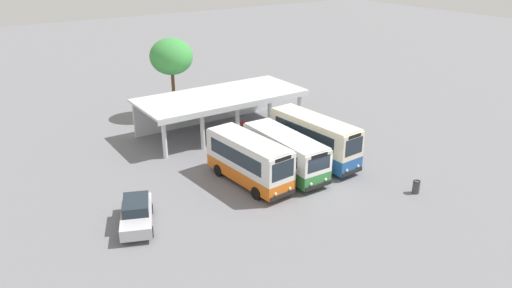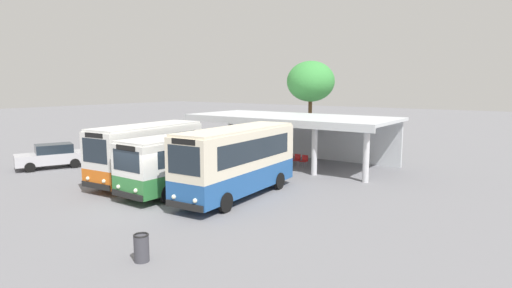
{
  "view_description": "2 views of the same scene",
  "coord_description": "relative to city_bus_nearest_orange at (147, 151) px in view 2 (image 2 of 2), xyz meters",
  "views": [
    {
      "loc": [
        -20.04,
        -21.83,
        15.56
      ],
      "look_at": [
        -0.93,
        6.69,
        1.42
      ],
      "focal_mm": 34.21,
      "sensor_mm": 36.0,
      "label": 1
    },
    {
      "loc": [
        15.5,
        -11.94,
        5.59
      ],
      "look_at": [
        1.89,
        7.15,
        2.28
      ],
      "focal_mm": 29.63,
      "sensor_mm": 36.0,
      "label": 2
    }
  ],
  "objects": [
    {
      "name": "ground_plane",
      "position": [
        3.41,
        -3.87,
        -1.83
      ],
      "size": [
        180.0,
        180.0,
        0.0
      ],
      "primitive_type": "plane",
      "color": "slate"
    },
    {
      "name": "parked_car_flank",
      "position": [
        -8.56,
        -0.98,
        -1.0
      ],
      "size": [
        3.28,
        4.69,
        1.62
      ],
      "color": "black",
      "rests_on": "ground"
    },
    {
      "name": "waiting_chair_fourth_seat",
      "position": [
        5.28,
        8.94,
        -1.31
      ],
      "size": [
        0.45,
        0.45,
        0.86
      ],
      "color": "slate",
      "rests_on": "ground"
    },
    {
      "name": "waiting_chair_second_from_end",
      "position": [
        4.07,
        9.03,
        -1.31
      ],
      "size": [
        0.45,
        0.45,
        0.86
      ],
      "color": "slate",
      "rests_on": "ground"
    },
    {
      "name": "city_bus_second_in_row",
      "position": [
        3.1,
        -0.01,
        -0.18
      ],
      "size": [
        2.49,
        7.76,
        2.96
      ],
      "color": "black",
      "rests_on": "ground"
    },
    {
      "name": "waiting_chair_end_by_column",
      "position": [
        3.46,
        8.95,
        -1.31
      ],
      "size": [
        0.45,
        0.45,
        0.86
      ],
      "color": "slate",
      "rests_on": "ground"
    },
    {
      "name": "waiting_chair_middle_seat",
      "position": [
        4.67,
        8.99,
        -1.31
      ],
      "size": [
        0.45,
        0.45,
        0.86
      ],
      "color": "slate",
      "rests_on": "ground"
    },
    {
      "name": "city_bus_middle_cream",
      "position": [
        6.2,
        0.44,
        0.08
      ],
      "size": [
        2.66,
        8.17,
        3.49
      ],
      "color": "black",
      "rests_on": "ground"
    },
    {
      "name": "city_bus_nearest_orange",
      "position": [
        0.0,
        0.0,
        0.0
      ],
      "size": [
        2.76,
        7.39,
        3.32
      ],
      "color": "black",
      "rests_on": "ground"
    },
    {
      "name": "litter_bin_apron",
      "position": [
        8.52,
        -7.5,
        -1.38
      ],
      "size": [
        0.49,
        0.49,
        0.9
      ],
      "color": "#3F3F47",
      "rests_on": "ground"
    },
    {
      "name": "roadside_tree_behind_canopy",
      "position": [
        1.86,
        16.05,
        3.99
      ],
      "size": [
        4.01,
        4.01,
        7.56
      ],
      "color": "brown",
      "rests_on": "ground"
    },
    {
      "name": "terminal_canopy",
      "position": [
        3.58,
        10.54,
        0.84
      ],
      "size": [
        14.58,
        6.39,
        3.4
      ],
      "color": "silver",
      "rests_on": "ground"
    }
  ]
}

